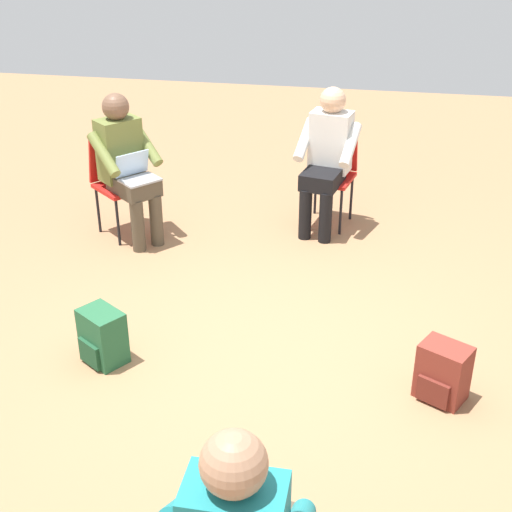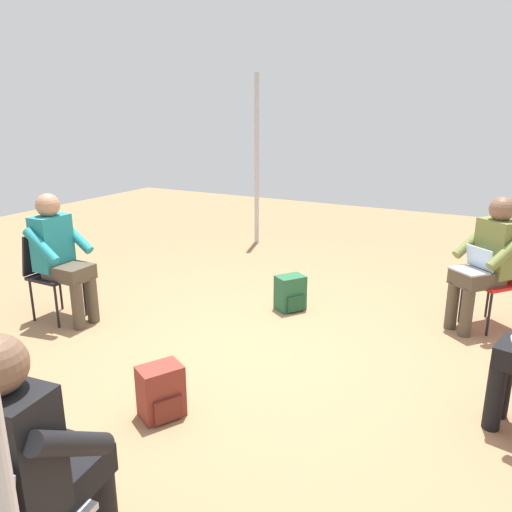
{
  "view_description": "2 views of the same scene",
  "coord_description": "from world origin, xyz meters",
  "px_view_note": "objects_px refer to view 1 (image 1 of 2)",
  "views": [
    {
      "loc": [
        0.59,
        -3.66,
        2.73
      ],
      "look_at": [
        -0.16,
        0.35,
        0.59
      ],
      "focal_mm": 50.0,
      "sensor_mm": 36.0,
      "label": 1
    },
    {
      "loc": [
        3.33,
        1.81,
        1.97
      ],
      "look_at": [
        -0.36,
        -0.16,
        0.75
      ],
      "focal_mm": 35.0,
      "sensor_mm": 36.0,
      "label": 2
    }
  ],
  "objects_px": {
    "chair_north": "(332,169)",
    "person_in_white": "(327,154)",
    "chair_northwest": "(118,178)",
    "person_with_laptop": "(126,161)",
    "backpack_near_laptop_user": "(443,375)",
    "backpack_by_empty_chair": "(103,339)"
  },
  "relations": [
    {
      "from": "chair_northwest",
      "to": "backpack_near_laptop_user",
      "type": "xyz_separation_m",
      "value": [
        2.67,
        -1.85,
        -0.34
      ]
    },
    {
      "from": "backpack_near_laptop_user",
      "to": "backpack_by_empty_chair",
      "type": "relative_size",
      "value": 1.0
    },
    {
      "from": "person_in_white",
      "to": "backpack_by_empty_chair",
      "type": "height_order",
      "value": "person_in_white"
    },
    {
      "from": "chair_northwest",
      "to": "backpack_by_empty_chair",
      "type": "height_order",
      "value": "chair_northwest"
    },
    {
      "from": "person_with_laptop",
      "to": "backpack_by_empty_chair",
      "type": "xyz_separation_m",
      "value": [
        0.43,
        -1.76,
        -0.53
      ]
    },
    {
      "from": "chair_north",
      "to": "backpack_by_empty_chair",
      "type": "relative_size",
      "value": 2.36
    },
    {
      "from": "chair_northwest",
      "to": "backpack_near_laptop_user",
      "type": "height_order",
      "value": "chair_northwest"
    },
    {
      "from": "person_with_laptop",
      "to": "backpack_near_laptop_user",
      "type": "bearing_deg",
      "value": 95.24
    },
    {
      "from": "person_in_white",
      "to": "backpack_near_laptop_user",
      "type": "relative_size",
      "value": 3.44
    },
    {
      "from": "chair_northwest",
      "to": "backpack_by_empty_chair",
      "type": "distance_m",
      "value": 1.98
    },
    {
      "from": "person_with_laptop",
      "to": "backpack_near_laptop_user",
      "type": "height_order",
      "value": "person_with_laptop"
    },
    {
      "from": "chair_north",
      "to": "person_in_white",
      "type": "bearing_deg",
      "value": 90.0
    },
    {
      "from": "person_in_white",
      "to": "chair_north",
      "type": "bearing_deg",
      "value": -90.0
    },
    {
      "from": "backpack_near_laptop_user",
      "to": "backpack_by_empty_chair",
      "type": "height_order",
      "value": "same"
    },
    {
      "from": "person_with_laptop",
      "to": "backpack_by_empty_chair",
      "type": "distance_m",
      "value": 1.89
    },
    {
      "from": "chair_northwest",
      "to": "person_in_white",
      "type": "xyz_separation_m",
      "value": [
        1.74,
        0.38,
        0.2
      ]
    },
    {
      "from": "person_with_laptop",
      "to": "backpack_by_empty_chair",
      "type": "bearing_deg",
      "value": 53.54
    },
    {
      "from": "chair_northwest",
      "to": "person_in_white",
      "type": "height_order",
      "value": "person_in_white"
    },
    {
      "from": "chair_northwest",
      "to": "person_with_laptop",
      "type": "distance_m",
      "value": 0.26
    },
    {
      "from": "chair_north",
      "to": "person_in_white",
      "type": "height_order",
      "value": "person_in_white"
    },
    {
      "from": "chair_north",
      "to": "backpack_near_laptop_user",
      "type": "relative_size",
      "value": 2.36
    },
    {
      "from": "person_in_white",
      "to": "backpack_near_laptop_user",
      "type": "bearing_deg",
      "value": 124.09
    }
  ]
}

